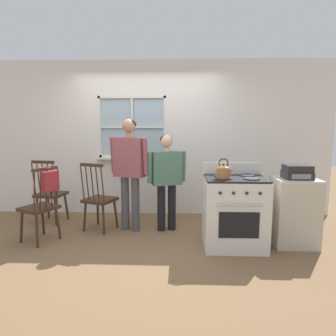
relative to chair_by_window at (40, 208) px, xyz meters
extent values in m
plane|color=brown|center=(1.34, 0.00, -0.47)|extent=(16.00, 16.00, 0.00)
cube|color=white|center=(-0.70, 1.40, 0.88)|extent=(2.32, 0.06, 2.70)
cube|color=white|center=(3.10, 1.40, 0.88)|extent=(2.88, 0.06, 2.70)
cube|color=white|center=(1.06, 1.40, 0.04)|extent=(1.19, 0.06, 1.02)
cube|color=white|center=(1.06, 1.40, 1.93)|extent=(1.19, 0.06, 0.61)
cube|color=silver|center=(1.06, 1.32, 0.53)|extent=(1.25, 0.10, 0.03)
cube|color=#9EB7C6|center=(1.06, 1.41, 1.09)|extent=(1.13, 0.01, 1.01)
cube|color=silver|center=(1.06, 1.38, 1.09)|extent=(0.04, 0.02, 1.07)
cube|color=silver|center=(1.06, 1.38, 1.09)|extent=(1.19, 0.02, 0.04)
cube|color=silver|center=(0.49, 1.38, 1.09)|extent=(0.04, 0.03, 1.07)
cube|color=silver|center=(1.64, 1.38, 1.09)|extent=(0.04, 0.03, 1.07)
cube|color=silver|center=(1.06, 1.38, 1.60)|extent=(1.19, 0.03, 0.04)
cube|color=silver|center=(1.06, 1.38, 0.57)|extent=(1.19, 0.03, 0.04)
cube|color=#3D2819|center=(-0.02, 0.01, 0.00)|extent=(0.55, 0.56, 0.04)
cylinder|color=#3D2819|center=(-0.08, 0.24, -0.25)|extent=(0.06, 0.09, 0.45)
cylinder|color=#3D2819|center=(-0.24, -0.07, -0.25)|extent=(0.09, 0.06, 0.45)
cylinder|color=#3D2819|center=(0.20, 0.09, -0.25)|extent=(0.09, 0.06, 0.45)
cylinder|color=#3D2819|center=(0.04, -0.21, -0.25)|extent=(0.06, 0.09, 0.45)
cylinder|color=#3D2819|center=(0.21, 0.09, 0.27)|extent=(0.07, 0.05, 0.54)
cylinder|color=#3D2819|center=(0.17, 0.01, 0.27)|extent=(0.07, 0.05, 0.54)
cylinder|color=#3D2819|center=(0.13, -0.07, 0.27)|extent=(0.07, 0.05, 0.54)
cylinder|color=#3D2819|center=(0.09, -0.15, 0.27)|extent=(0.07, 0.05, 0.54)
cylinder|color=#3D2819|center=(0.05, -0.23, 0.27)|extent=(0.07, 0.05, 0.54)
cube|color=#3D2819|center=(0.13, -0.07, 0.55)|extent=(0.21, 0.36, 0.04)
cube|color=#3D2819|center=(-0.20, 0.82, 0.00)|extent=(0.48, 0.46, 0.04)
cylinder|color=#3D2819|center=(-0.01, 0.95, -0.25)|extent=(0.08, 0.07, 0.45)
cylinder|color=#3D2819|center=(-0.35, 1.01, -0.25)|extent=(0.07, 0.08, 0.45)
cylinder|color=#3D2819|center=(-0.06, 0.64, -0.25)|extent=(0.07, 0.08, 0.45)
cylinder|color=#3D2819|center=(-0.40, 0.69, -0.25)|extent=(0.08, 0.07, 0.45)
cylinder|color=#3D2819|center=(-0.05, 0.62, 0.27)|extent=(0.03, 0.08, 0.54)
cylinder|color=#3D2819|center=(-0.14, 0.64, 0.27)|extent=(0.03, 0.08, 0.54)
cylinder|color=#3D2819|center=(-0.23, 0.65, 0.27)|extent=(0.03, 0.08, 0.54)
cylinder|color=#3D2819|center=(-0.32, 0.67, 0.27)|extent=(0.03, 0.08, 0.54)
cylinder|color=#3D2819|center=(-0.41, 0.68, 0.27)|extent=(0.03, 0.08, 0.54)
cube|color=#3D2819|center=(-0.23, 0.65, 0.55)|extent=(0.38, 0.10, 0.04)
cube|color=#3D2819|center=(0.69, 0.49, 0.00)|extent=(0.54, 0.53, 0.04)
cylinder|color=#3D2819|center=(0.91, 0.58, -0.25)|extent=(0.09, 0.06, 0.45)
cylinder|color=#3D2819|center=(0.59, 0.71, -0.25)|extent=(0.06, 0.09, 0.45)
cylinder|color=#3D2819|center=(0.79, 0.28, -0.25)|extent=(0.06, 0.09, 0.45)
cylinder|color=#3D2819|center=(0.48, 0.41, -0.25)|extent=(0.09, 0.06, 0.45)
cylinder|color=#3D2819|center=(0.80, 0.27, 0.27)|extent=(0.04, 0.08, 0.54)
cylinder|color=#3D2819|center=(0.72, 0.30, 0.27)|extent=(0.04, 0.08, 0.54)
cylinder|color=#3D2819|center=(0.63, 0.34, 0.27)|extent=(0.04, 0.08, 0.54)
cylinder|color=#3D2819|center=(0.55, 0.37, 0.27)|extent=(0.04, 0.08, 0.54)
cylinder|color=#3D2819|center=(0.46, 0.40, 0.27)|extent=(0.04, 0.08, 0.54)
cube|color=#3D2819|center=(0.63, 0.34, 0.55)|extent=(0.37, 0.18, 0.04)
cylinder|color=#4C4C51|center=(1.07, 0.52, -0.06)|extent=(0.12, 0.12, 0.83)
cylinder|color=#4C4C51|center=(1.24, 0.47, -0.06)|extent=(0.12, 0.12, 0.83)
cube|color=#934C56|center=(1.16, 0.50, 0.65)|extent=(0.50, 0.34, 0.58)
cylinder|color=#934C56|center=(0.90, 0.56, 0.67)|extent=(0.11, 0.13, 0.54)
cylinder|color=#934C56|center=(1.40, 0.39, 0.67)|extent=(0.11, 0.13, 0.54)
cylinder|color=tan|center=(1.16, 0.50, 0.98)|extent=(0.10, 0.10, 0.07)
sphere|color=tan|center=(1.16, 0.50, 1.11)|extent=(0.20, 0.20, 0.20)
ellipsoid|color=black|center=(1.16, 0.51, 1.13)|extent=(0.20, 0.20, 0.16)
cylinder|color=black|center=(1.63, 0.49, -0.12)|extent=(0.12, 0.12, 0.71)
cylinder|color=black|center=(1.79, 0.54, -0.12)|extent=(0.12, 0.12, 0.71)
cube|color=#4C7560|center=(1.71, 0.52, 0.49)|extent=(0.48, 0.34, 0.50)
cylinder|color=#4C7560|center=(1.47, 0.42, 0.51)|extent=(0.11, 0.13, 0.46)
cylinder|color=#4C7560|center=(1.95, 0.58, 0.51)|extent=(0.11, 0.13, 0.46)
cylinder|color=beige|center=(1.71, 0.52, 0.77)|extent=(0.10, 0.10, 0.06)
sphere|color=beige|center=(1.71, 0.52, 0.89)|extent=(0.19, 0.19, 0.19)
ellipsoid|color=#332319|center=(1.70, 0.53, 0.91)|extent=(0.19, 0.19, 0.15)
cube|color=white|center=(2.62, -0.07, -0.02)|extent=(0.78, 0.64, 0.90)
cube|color=black|center=(2.62, -0.07, 0.44)|extent=(0.77, 0.61, 0.02)
cylinder|color=#2D2D30|center=(2.44, -0.20, 0.46)|extent=(0.20, 0.20, 0.02)
cylinder|color=#2D2D30|center=(2.80, -0.20, 0.46)|extent=(0.20, 0.20, 0.02)
cylinder|color=#2D2D30|center=(2.44, 0.06, 0.46)|extent=(0.20, 0.20, 0.02)
cylinder|color=#2D2D30|center=(2.80, 0.06, 0.46)|extent=(0.20, 0.20, 0.02)
cube|color=white|center=(2.62, 0.22, 0.53)|extent=(0.78, 0.06, 0.16)
cube|color=black|center=(2.62, -0.39, -0.07)|extent=(0.49, 0.01, 0.32)
cylinder|color=silver|center=(2.62, -0.41, 0.18)|extent=(0.55, 0.02, 0.02)
cylinder|color=#232326|center=(2.38, -0.40, 0.32)|extent=(0.04, 0.02, 0.04)
cylinder|color=#232326|center=(2.54, -0.40, 0.32)|extent=(0.04, 0.02, 0.04)
cylinder|color=#232326|center=(2.70, -0.40, 0.32)|extent=(0.04, 0.02, 0.04)
cylinder|color=#232326|center=(2.85, -0.40, 0.32)|extent=(0.04, 0.02, 0.04)
cylinder|color=#A86638|center=(2.44, -0.20, 0.53)|extent=(0.17, 0.17, 0.12)
ellipsoid|color=#A86638|center=(2.44, -0.20, 0.59)|extent=(0.16, 0.16, 0.07)
sphere|color=black|center=(2.44, -0.20, 0.63)|extent=(0.03, 0.03, 0.03)
cylinder|color=#A86638|center=(2.52, -0.20, 0.55)|extent=(0.08, 0.03, 0.07)
torus|color=black|center=(2.44, -0.20, 0.65)|extent=(0.12, 0.01, 0.12)
cylinder|color=beige|center=(1.21, 1.31, 0.60)|extent=(0.16, 0.16, 0.10)
cylinder|color=#33261C|center=(1.21, 1.31, 0.64)|extent=(0.15, 0.15, 0.01)
cone|color=#388447|center=(1.24, 1.32, 0.73)|extent=(0.06, 0.05, 0.18)
cone|color=#388447|center=(1.21, 1.34, 0.68)|extent=(0.04, 0.05, 0.08)
cone|color=#388447|center=(1.19, 1.32, 0.73)|extent=(0.09, 0.05, 0.18)
cone|color=#388447|center=(1.20, 1.29, 0.69)|extent=(0.04, 0.05, 0.10)
cone|color=#388447|center=(1.23, 1.30, 0.71)|extent=(0.06, 0.06, 0.14)
cube|color=maroon|center=(0.21, -0.11, 0.39)|extent=(0.18, 0.24, 0.26)
torus|color=maroon|center=(0.14, -0.07, 0.56)|extent=(0.17, 0.17, 0.01)
cube|color=beige|center=(3.43, 0.03, -0.03)|extent=(0.55, 0.50, 0.87)
cube|color=beige|center=(3.43, 0.03, 0.42)|extent=(0.55, 0.50, 0.03)
cube|color=#232326|center=(3.43, 0.01, 0.48)|extent=(0.34, 0.28, 0.10)
cube|color=#232326|center=(3.43, 0.01, 0.57)|extent=(0.32, 0.27, 0.08)
cube|color=gray|center=(3.43, -0.13, 0.48)|extent=(0.24, 0.01, 0.06)
camera|label=1|loc=(1.90, -3.89, 1.12)|focal=32.00mm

